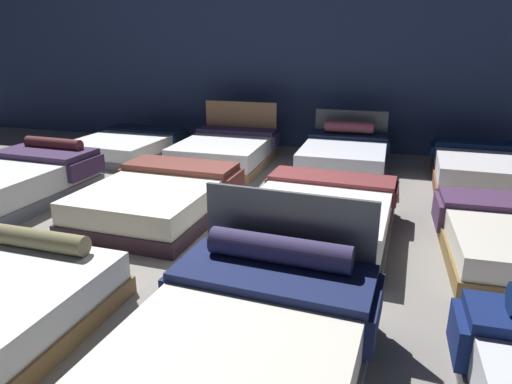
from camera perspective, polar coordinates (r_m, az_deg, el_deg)
The scene contains 10 objects.
ground_plane at distance 5.73m, azimuth -3.46°, elevation -4.64°, with size 18.00×18.00×0.02m, color gray.
showroom_back_wall at distance 9.75m, azimuth 6.30°, elevation 15.62°, with size 18.00×0.06×3.50m, color navy.
bed_2 at distance 3.24m, azimuth -1.35°, elevation -18.80°, with size 1.68×2.25×1.08m.
bed_4 at distance 7.50m, azimuth -27.33°, elevation 1.30°, with size 1.58×2.16×0.75m.
bed_5 at distance 6.15m, azimuth -12.00°, elevation -0.79°, with size 1.71×2.15×0.55m.
bed_6 at distance 5.51m, azimuth 7.98°, elevation -2.89°, with size 1.72×2.13×0.54m.
bed_8 at distance 9.53m, azimuth -15.63°, elevation 5.56°, with size 1.77×2.16×0.44m.
bed_9 at distance 8.58m, azimuth -3.79°, elevation 5.12°, with size 1.67×2.09×1.03m.
bed_10 at distance 8.08m, azimuth 10.91°, elevation 4.26°, with size 1.49×2.03×0.96m.
bed_11 at distance 8.20m, azimuth 26.24°, elevation 2.54°, with size 1.57×2.04×0.55m.
Camera 1 is at (1.89, -4.91, 2.26)m, focal length 32.22 mm.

